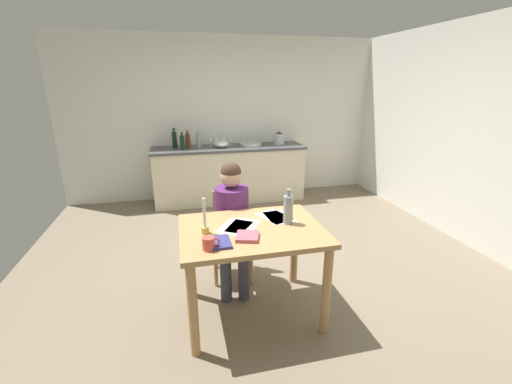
% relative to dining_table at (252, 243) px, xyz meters
% --- Properties ---
extents(ground_plane, '(5.20, 5.20, 0.04)m').
position_rel_dining_table_xyz_m(ground_plane, '(0.27, 0.67, -0.68)').
color(ground_plane, '#7A6B56').
extents(wall_back, '(5.20, 0.12, 2.60)m').
position_rel_dining_table_xyz_m(wall_back, '(0.27, 3.27, 0.64)').
color(wall_back, silver).
rests_on(wall_back, ground).
extents(wall_right, '(0.12, 5.20, 2.60)m').
position_rel_dining_table_xyz_m(wall_right, '(2.87, 0.67, 0.64)').
color(wall_right, silver).
rests_on(wall_right, ground).
extents(kitchen_counter, '(2.45, 0.64, 0.90)m').
position_rel_dining_table_xyz_m(kitchen_counter, '(0.27, 2.91, -0.21)').
color(kitchen_counter, beige).
rests_on(kitchen_counter, ground).
extents(dining_table, '(1.12, 0.84, 0.79)m').
position_rel_dining_table_xyz_m(dining_table, '(0.00, 0.00, 0.00)').
color(dining_table, tan).
rests_on(dining_table, ground).
extents(chair_at_table, '(0.45, 0.45, 0.85)m').
position_rel_dining_table_xyz_m(chair_at_table, '(-0.06, 0.66, -0.19)').
color(chair_at_table, tan).
rests_on(chair_at_table, ground).
extents(person_seated, '(0.37, 0.62, 1.19)m').
position_rel_dining_table_xyz_m(person_seated, '(-0.07, 0.52, 0.02)').
color(person_seated, '#592666').
rests_on(person_seated, ground).
extents(coffee_mug, '(0.12, 0.09, 0.09)m').
position_rel_dining_table_xyz_m(coffee_mug, '(-0.36, -0.27, 0.18)').
color(coffee_mug, '#D84C3F').
rests_on(coffee_mug, dining_table).
extents(candlestick, '(0.06, 0.06, 0.28)m').
position_rel_dining_table_xyz_m(candlestick, '(-0.37, -0.00, 0.21)').
color(candlestick, gold).
rests_on(candlestick, dining_table).
extents(book_magazine, '(0.15, 0.21, 0.02)m').
position_rel_dining_table_xyz_m(book_magazine, '(-0.28, -0.21, 0.14)').
color(book_magazine, navy).
rests_on(book_magazine, dining_table).
extents(book_cookery, '(0.21, 0.21, 0.03)m').
position_rel_dining_table_xyz_m(book_cookery, '(-0.07, -0.16, 0.14)').
color(book_cookery, '#B65264').
rests_on(book_cookery, dining_table).
extents(paper_letter, '(0.33, 0.36, 0.00)m').
position_rel_dining_table_xyz_m(paper_letter, '(-0.06, 0.06, 0.13)').
color(paper_letter, white).
rests_on(paper_letter, dining_table).
extents(paper_bill, '(0.31, 0.36, 0.00)m').
position_rel_dining_table_xyz_m(paper_bill, '(0.24, 0.19, 0.13)').
color(paper_bill, white).
rests_on(paper_bill, dining_table).
extents(paper_envelope, '(0.23, 0.31, 0.00)m').
position_rel_dining_table_xyz_m(paper_envelope, '(0.28, 0.17, 0.13)').
color(paper_envelope, white).
rests_on(paper_envelope, dining_table).
extents(paper_receipt, '(0.34, 0.36, 0.00)m').
position_rel_dining_table_xyz_m(paper_receipt, '(-0.13, 0.05, 0.13)').
color(paper_receipt, white).
rests_on(paper_receipt, dining_table).
extents(wine_bottle_on_table, '(0.08, 0.08, 0.29)m').
position_rel_dining_table_xyz_m(wine_bottle_on_table, '(0.31, 0.03, 0.25)').
color(wine_bottle_on_table, '#8C999E').
rests_on(wine_bottle_on_table, dining_table).
extents(sink_unit, '(0.36, 0.36, 0.24)m').
position_rel_dining_table_xyz_m(sink_unit, '(0.63, 2.91, 0.26)').
color(sink_unit, '#B2B7BC').
rests_on(sink_unit, kitchen_counter).
extents(bottle_oil, '(0.07, 0.07, 0.31)m').
position_rel_dining_table_xyz_m(bottle_oil, '(-0.57, 2.99, 0.37)').
color(bottle_oil, black).
rests_on(bottle_oil, kitchen_counter).
extents(bottle_vinegar, '(0.07, 0.07, 0.27)m').
position_rel_dining_table_xyz_m(bottle_vinegar, '(-0.46, 2.83, 0.35)').
color(bottle_vinegar, black).
rests_on(bottle_vinegar, kitchen_counter).
extents(bottle_wine_red, '(0.08, 0.08, 0.27)m').
position_rel_dining_table_xyz_m(bottle_wine_red, '(-0.37, 2.96, 0.36)').
color(bottle_wine_red, '#593319').
rests_on(bottle_wine_red, kitchen_counter).
extents(bottle_sauce, '(0.07, 0.07, 0.29)m').
position_rel_dining_table_xyz_m(bottle_sauce, '(-0.20, 2.91, 0.36)').
color(bottle_sauce, '#8C999E').
rests_on(bottle_sauce, kitchen_counter).
extents(mixing_bowl, '(0.23, 0.23, 0.10)m').
position_rel_dining_table_xyz_m(mixing_bowl, '(0.15, 2.88, 0.29)').
color(mixing_bowl, white).
rests_on(mixing_bowl, kitchen_counter).
extents(stovetop_kettle, '(0.18, 0.18, 0.22)m').
position_rel_dining_table_xyz_m(stovetop_kettle, '(1.11, 2.91, 0.34)').
color(stovetop_kettle, '#B7BABF').
rests_on(stovetop_kettle, kitchen_counter).
extents(wine_glass_near_sink, '(0.07, 0.07, 0.15)m').
position_rel_dining_table_xyz_m(wine_glass_near_sink, '(0.32, 3.06, 0.35)').
color(wine_glass_near_sink, silver).
rests_on(wine_glass_near_sink, kitchen_counter).
extents(wine_glass_by_kettle, '(0.07, 0.07, 0.15)m').
position_rel_dining_table_xyz_m(wine_glass_by_kettle, '(0.21, 3.06, 0.35)').
color(wine_glass_by_kettle, silver).
rests_on(wine_glass_by_kettle, kitchen_counter).
extents(wine_glass_back_left, '(0.07, 0.07, 0.15)m').
position_rel_dining_table_xyz_m(wine_glass_back_left, '(0.09, 3.06, 0.35)').
color(wine_glass_back_left, silver).
rests_on(wine_glass_back_left, kitchen_counter).
extents(wine_glass_back_right, '(0.07, 0.07, 0.15)m').
position_rel_dining_table_xyz_m(wine_glass_back_right, '(-0.00, 3.06, 0.35)').
color(wine_glass_back_right, silver).
rests_on(wine_glass_back_right, kitchen_counter).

